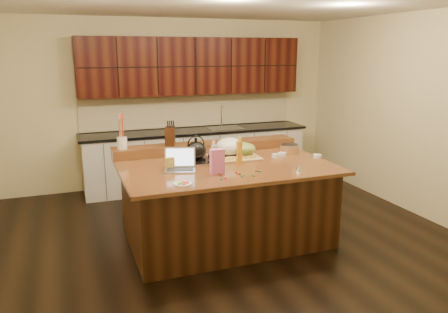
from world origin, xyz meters
name	(u,v)px	position (x,y,z in m)	size (l,w,h in m)	color
room	(226,127)	(0.00, 0.00, 1.35)	(5.52, 5.02, 2.72)	black
island	(225,202)	(0.00, 0.00, 0.46)	(2.40, 1.60, 0.92)	black
back_ledge	(207,147)	(0.00, 0.70, 0.98)	(2.40, 0.30, 0.12)	black
cooktop	(217,157)	(0.00, 0.30, 0.94)	(0.92, 0.52, 0.05)	gray
back_counter	(195,127)	(0.30, 2.23, 0.98)	(3.70, 0.66, 2.40)	silver
kettle	(196,150)	(-0.30, 0.17, 1.07)	(0.23, 0.23, 0.21)	black
green_bowl	(244,149)	(0.30, 0.17, 1.04)	(0.28, 0.28, 0.15)	olive
laptop	(180,164)	(-0.55, -0.05, 0.98)	(0.40, 0.35, 0.24)	#B7B7BC
oil_bottle	(239,153)	(0.14, -0.08, 1.06)	(0.07, 0.07, 0.27)	orange
vinegar_bottle	(214,156)	(-0.16, -0.07, 1.04)	(0.06, 0.06, 0.25)	silver
wooden_tray	(231,149)	(0.17, 0.27, 1.03)	(0.63, 0.50, 0.24)	tan
ramekin_a	(276,156)	(0.69, 0.09, 0.94)	(0.10, 0.10, 0.04)	white
ramekin_b	(317,156)	(1.15, -0.11, 0.94)	(0.10, 0.10, 0.04)	white
ramekin_c	(282,154)	(0.80, 0.13, 0.94)	(0.10, 0.10, 0.04)	white
strainer_bowl	(290,149)	(0.97, 0.26, 0.97)	(0.24, 0.24, 0.09)	#996B3F
kitchen_timer	(299,168)	(0.64, -0.55, 0.96)	(0.08, 0.08, 0.07)	silver
pink_bag	(217,162)	(-0.23, -0.36, 1.06)	(0.15, 0.08, 0.27)	pink
candy_plate	(183,184)	(-0.66, -0.58, 0.93)	(0.18, 0.18, 0.01)	white
package_box	(170,163)	(-0.65, 0.02, 0.99)	(0.09, 0.07, 0.13)	gold
utensil_crock	(122,143)	(-1.07, 0.70, 1.11)	(0.12, 0.12, 0.14)	white
knife_block	(170,136)	(-0.48, 0.70, 1.15)	(0.11, 0.19, 0.23)	black
gumdrop_0	(257,171)	(0.21, -0.41, 0.93)	(0.02, 0.02, 0.02)	red
gumdrop_1	(258,171)	(0.21, -0.43, 0.93)	(0.02, 0.02, 0.02)	#198C26
gumdrop_2	(236,172)	(-0.03, -0.40, 0.93)	(0.02, 0.02, 0.02)	red
gumdrop_3	(243,175)	(0.00, -0.53, 0.93)	(0.02, 0.02, 0.02)	#198C26
gumdrop_4	(239,174)	(-0.01, -0.46, 0.93)	(0.02, 0.02, 0.02)	red
gumdrop_5	(242,177)	(-0.03, -0.56, 0.93)	(0.02, 0.02, 0.02)	#198C26
gumdrop_6	(222,174)	(-0.19, -0.39, 0.93)	(0.02, 0.02, 0.02)	red
gumdrop_7	(260,171)	(0.23, -0.45, 0.93)	(0.02, 0.02, 0.02)	#198C26
gumdrop_8	(256,171)	(0.20, -0.40, 0.93)	(0.02, 0.02, 0.02)	red
gumdrop_9	(219,174)	(-0.22, -0.40, 0.93)	(0.02, 0.02, 0.02)	#198C26
gumdrop_10	(226,178)	(-0.21, -0.57, 0.93)	(0.02, 0.02, 0.02)	red
gumdrop_11	(221,179)	(-0.26, -0.57, 0.93)	(0.02, 0.02, 0.02)	#198C26
gumdrop_12	(221,175)	(-0.21, -0.44, 0.93)	(0.02, 0.02, 0.02)	red
gumdrop_13	(254,176)	(0.10, -0.58, 0.93)	(0.02, 0.02, 0.02)	#198C26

